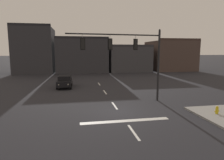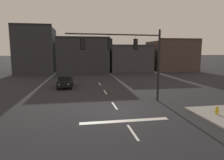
% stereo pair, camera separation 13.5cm
% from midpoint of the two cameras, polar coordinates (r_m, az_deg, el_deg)
% --- Properties ---
extents(ground_plane, '(400.00, 400.00, 0.00)m').
position_cam_midpoint_polar(ground_plane, '(16.16, 2.29, -9.31)').
color(ground_plane, '#232328').
extents(stop_bar_paint, '(6.40, 0.50, 0.01)m').
position_cam_midpoint_polar(stop_bar_paint, '(14.32, 4.02, -11.68)').
color(stop_bar_paint, silver).
rests_on(stop_bar_paint, ground).
extents(lane_centreline, '(0.16, 26.40, 0.01)m').
position_cam_midpoint_polar(lane_centreline, '(18.03, 0.94, -7.39)').
color(lane_centreline, silver).
rests_on(lane_centreline, ground).
extents(signal_mast_near_side, '(8.88, 0.92, 6.97)m').
position_cam_midpoint_polar(signal_mast_near_side, '(18.61, 5.68, 8.23)').
color(signal_mast_near_side, black).
rests_on(signal_mast_near_side, ground).
extents(car_lot_nearside, '(2.01, 4.49, 1.61)m').
position_cam_midpoint_polar(car_lot_nearside, '(27.55, -13.20, -0.28)').
color(car_lot_nearside, black).
rests_on(car_lot_nearside, ground).
extents(fire_hydrant, '(0.40, 0.30, 0.75)m').
position_cam_midpoint_polar(fire_hydrant, '(17.23, 28.21, -8.05)').
color(fire_hydrant, gold).
rests_on(fire_hydrant, ground).
extents(building_row, '(41.97, 13.25, 10.34)m').
position_cam_midpoint_polar(building_row, '(48.47, -1.56, 7.08)').
color(building_row, '#2D2D33').
rests_on(building_row, ground).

